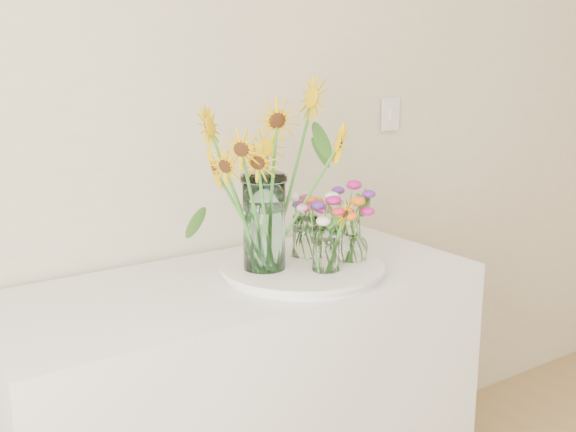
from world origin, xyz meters
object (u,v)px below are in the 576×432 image
Objects in this scene: mason_jar at (264,223)px; small_vase_c at (305,237)px; tray at (302,270)px; counter at (239,423)px; small_vase_a at (326,249)px; small_vase_b at (351,238)px.

mason_jar reaches higher than small_vase_c.
tray is at bearing -131.03° from small_vase_c.
counter is 5.02× the size of mason_jar.
small_vase_c reaches higher than counter.
small_vase_a is 0.15m from small_vase_c.
mason_jar is at bearing 139.49° from small_vase_a.
small_vase_c reaches higher than tray.
counter is 0.50m from tray.
mason_jar is 1.95× the size of small_vase_b.
small_vase_a is (0.02, -0.08, 0.08)m from tray.
small_vase_b is at bearing -52.60° from small_vase_c.
counter is at bearing 144.50° from small_vase_a.
small_vase_c is (0.17, 0.03, -0.07)m from mason_jar.
small_vase_a reaches higher than tray.
small_vase_c is (-0.09, 0.11, -0.01)m from small_vase_b.
tray is at bearing 106.58° from small_vase_a.
small_vase_b is at bearing 16.29° from small_vase_a.
counter is at bearing -179.64° from small_vase_c.
small_vase_c is at bearing 11.56° from mason_jar.
tray is 3.17× the size of small_vase_b.
small_vase_c is (0.24, 0.00, 0.54)m from counter.
small_vase_a is at bearing -103.27° from small_vase_c.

